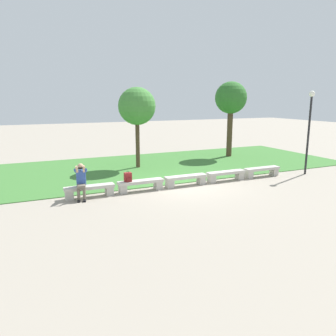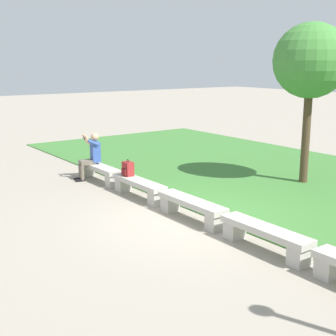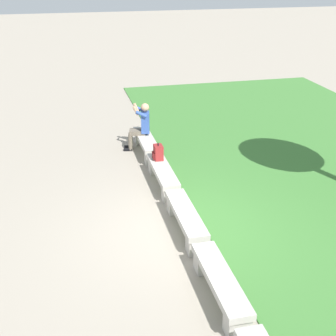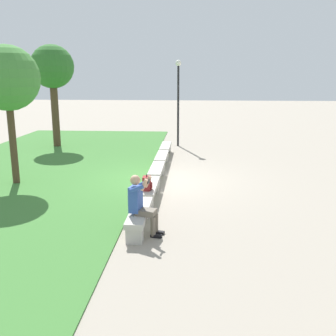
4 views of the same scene
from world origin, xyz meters
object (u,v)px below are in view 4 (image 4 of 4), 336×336
at_px(tree_left_background, 7,79).
at_px(lamp_post, 178,91).
at_px(tree_behind_wall, 52,69).
at_px(bench_mid, 157,172).
at_px(backpack, 147,184).
at_px(bench_main, 140,216).
at_px(person_photographer, 141,202).
at_px(bench_end, 166,149).
at_px(bench_near, 150,190).
at_px(bench_far, 162,159).

xyz_separation_m(tree_left_background, lamp_post, (7.07, -4.87, -0.63)).
bearing_deg(tree_behind_wall, bench_mid, -137.73).
height_order(backpack, tree_left_background, tree_left_background).
bearing_deg(bench_main, person_photographer, -166.10).
height_order(bench_end, backpack, backpack).
relative_size(bench_mid, lamp_post, 0.46).
bearing_deg(bench_end, bench_mid, 180.00).
xyz_separation_m(bench_mid, lamp_post, (6.45, -0.43, 2.33)).
relative_size(bench_near, tree_behind_wall, 0.40).
relative_size(bench_near, bench_end, 1.00).
relative_size(person_photographer, backpack, 3.08).
distance_m(bench_main, person_photographer, 0.54).
distance_m(bench_mid, lamp_post, 6.87).
xyz_separation_m(bench_far, lamp_post, (4.40, -0.43, 2.33)).
bearing_deg(bench_end, backpack, 179.95).
distance_m(bench_mid, tree_left_background, 5.37).
distance_m(backpack, tree_left_background, 5.51).
height_order(person_photographer, lamp_post, lamp_post).
bearing_deg(lamp_post, bench_mid, 176.15).
bearing_deg(bench_far, person_photographer, -179.33).
xyz_separation_m(bench_main, bench_near, (2.05, 0.00, 0.00)).
distance_m(backpack, lamp_post, 9.25).
xyz_separation_m(bench_main, person_photographer, (-0.31, -0.08, 0.44)).
height_order(bench_near, tree_behind_wall, tree_behind_wall).
distance_m(bench_near, bench_mid, 2.05).
bearing_deg(backpack, person_photographer, -177.46).
bearing_deg(backpack, bench_mid, -0.12).
distance_m(bench_mid, backpack, 2.59).
bearing_deg(bench_far, tree_left_background, 120.98).
distance_m(bench_mid, person_photographer, 4.42).
height_order(person_photographer, tree_left_background, tree_left_background).
bearing_deg(person_photographer, lamp_post, -1.89).
bearing_deg(bench_far, bench_main, 180.00).
bearing_deg(lamp_post, tree_behind_wall, 95.32).
bearing_deg(bench_mid, lamp_post, -3.85).
bearing_deg(bench_near, tree_behind_wall, 34.03).
relative_size(person_photographer, tree_left_background, 0.31).
bearing_deg(lamp_post, bench_far, 174.37).
bearing_deg(bench_near, tree_left_background, 72.19).
height_order(bench_main, lamp_post, lamp_post).
relative_size(bench_mid, person_photographer, 1.42).
bearing_deg(person_photographer, bench_mid, 0.99).
relative_size(bench_main, lamp_post, 0.46).
relative_size(bench_near, tree_left_background, 0.44).
distance_m(bench_mid, tree_behind_wall, 8.65).
height_order(bench_mid, tree_left_background, tree_left_background).
height_order(bench_near, bench_mid, same).
bearing_deg(backpack, lamp_post, -2.79).
height_order(bench_mid, person_photographer, person_photographer).
relative_size(bench_end, tree_left_background, 0.44).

